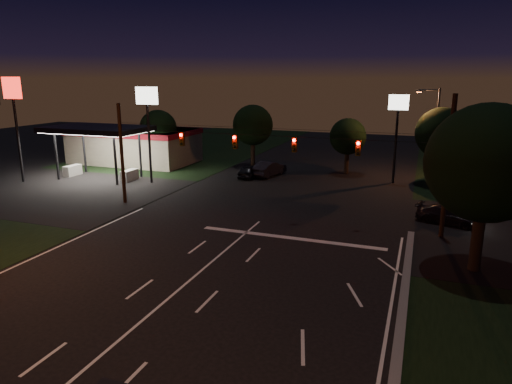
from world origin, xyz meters
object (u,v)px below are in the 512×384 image
at_px(car_oncoming_a, 248,171).
at_px(car_cross, 449,215).
at_px(car_oncoming_b, 269,169).
at_px(tree_right_near, 487,164).
at_px(utility_pole_right, 441,237).

height_order(car_oncoming_a, car_cross, car_oncoming_a).
distance_m(car_oncoming_b, car_cross, 20.15).
distance_m(tree_right_near, car_oncoming_a, 26.66).
relative_size(tree_right_near, car_oncoming_b, 1.89).
height_order(utility_pole_right, car_oncoming_a, utility_pole_right).
bearing_deg(car_oncoming_a, tree_right_near, 132.69).
distance_m(utility_pole_right, car_cross, 3.16).
distance_m(car_oncoming_a, car_oncoming_b, 2.29).
bearing_deg(car_cross, car_oncoming_a, 79.59).
height_order(utility_pole_right, tree_right_near, tree_right_near).
xyz_separation_m(utility_pole_right, car_cross, (0.54, 3.05, 0.63)).
relative_size(utility_pole_right, car_oncoming_b, 1.94).
bearing_deg(utility_pole_right, car_oncoming_a, 145.18).
distance_m(tree_right_near, car_oncoming_b, 26.46).
distance_m(utility_pole_right, car_oncoming_a, 22.00).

